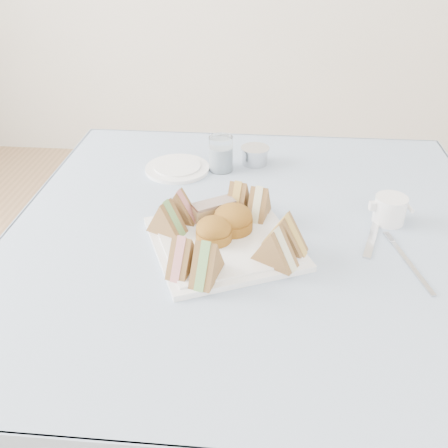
# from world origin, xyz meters

# --- Properties ---
(floor) EXTENTS (4.00, 4.00, 0.00)m
(floor) POSITION_xyz_m (0.00, 0.00, 0.00)
(floor) COLOR #9E7751
(floor) RESTS_ON ground
(table) EXTENTS (0.90, 0.90, 0.74)m
(table) POSITION_xyz_m (0.00, 0.00, 0.37)
(table) COLOR brown
(table) RESTS_ON floor
(tablecloth) EXTENTS (1.02, 1.02, 0.01)m
(tablecloth) POSITION_xyz_m (0.00, 0.00, 0.74)
(tablecloth) COLOR #9CB3D0
(tablecloth) RESTS_ON table
(serving_plate) EXTENTS (0.35, 0.35, 0.01)m
(serving_plate) POSITION_xyz_m (-0.06, -0.07, 0.75)
(serving_plate) COLOR white
(serving_plate) RESTS_ON tablecloth
(sandwich_fl_a) EXTENTS (0.06, 0.09, 0.07)m
(sandwich_fl_a) POSITION_xyz_m (-0.12, -0.17, 0.79)
(sandwich_fl_a) COLOR olive
(sandwich_fl_a) RESTS_ON serving_plate
(sandwich_fl_b) EXTENTS (0.06, 0.09, 0.08)m
(sandwich_fl_b) POSITION_xyz_m (-0.08, -0.18, 0.80)
(sandwich_fl_b) COLOR olive
(sandwich_fl_b) RESTS_ON serving_plate
(sandwich_fr_a) EXTENTS (0.10, 0.07, 0.08)m
(sandwich_fr_a) POSITION_xyz_m (0.06, -0.09, 0.80)
(sandwich_fr_a) COLOR olive
(sandwich_fr_a) RESTS_ON serving_plate
(sandwich_fr_b) EXTENTS (0.09, 0.08, 0.08)m
(sandwich_fr_b) POSITION_xyz_m (0.04, -0.13, 0.80)
(sandwich_fr_b) COLOR olive
(sandwich_fr_b) RESTS_ON serving_plate
(sandwich_bl_a) EXTENTS (0.09, 0.07, 0.07)m
(sandwich_bl_a) POSITION_xyz_m (-0.17, -0.05, 0.79)
(sandwich_bl_a) COLOR olive
(sandwich_bl_a) RESTS_ON serving_plate
(sandwich_bl_b) EXTENTS (0.09, 0.06, 0.07)m
(sandwich_bl_b) POSITION_xyz_m (-0.15, -0.00, 0.79)
(sandwich_bl_b) COLOR olive
(sandwich_bl_b) RESTS_ON serving_plate
(sandwich_br_a) EXTENTS (0.05, 0.09, 0.07)m
(sandwich_br_a) POSITION_xyz_m (0.01, 0.03, 0.79)
(sandwich_br_a) COLOR olive
(sandwich_br_a) RESTS_ON serving_plate
(sandwich_br_b) EXTENTS (0.06, 0.09, 0.07)m
(sandwich_br_b) POSITION_xyz_m (-0.04, 0.05, 0.79)
(sandwich_br_b) COLOR olive
(sandwich_br_b) RESTS_ON serving_plate
(scone_left) EXTENTS (0.09, 0.09, 0.05)m
(scone_left) POSITION_xyz_m (-0.07, -0.07, 0.78)
(scone_left) COLOR brown
(scone_left) RESTS_ON serving_plate
(scone_right) EXTENTS (0.11, 0.11, 0.05)m
(scone_right) POSITION_xyz_m (-0.04, -0.03, 0.78)
(scone_right) COLOR brown
(scone_right) RESTS_ON serving_plate
(pastry_slice) EXTENTS (0.09, 0.08, 0.04)m
(pastry_slice) POSITION_xyz_m (-0.08, 0.01, 0.78)
(pastry_slice) COLOR tan
(pastry_slice) RESTS_ON serving_plate
(side_plate) EXTENTS (0.19, 0.19, 0.01)m
(side_plate) POSITION_xyz_m (-0.20, 0.26, 0.75)
(side_plate) COLOR white
(side_plate) RESTS_ON tablecloth
(water_glass) EXTENTS (0.08, 0.08, 0.09)m
(water_glass) POSITION_xyz_m (-0.09, 0.27, 0.79)
(water_glass) COLOR white
(water_glass) RESTS_ON tablecloth
(tea_strainer) EXTENTS (0.09, 0.09, 0.04)m
(tea_strainer) POSITION_xyz_m (-0.01, 0.31, 0.77)
(tea_strainer) COLOR #B6B7BA
(tea_strainer) RESTS_ON tablecloth
(knife) EXTENTS (0.07, 0.19, 0.00)m
(knife) POSITION_xyz_m (0.25, 0.00, 0.75)
(knife) COLOR #B6B7BA
(knife) RESTS_ON tablecloth
(fork) EXTENTS (0.05, 0.16, 0.00)m
(fork) POSITION_xyz_m (0.30, -0.11, 0.75)
(fork) COLOR #B6B7BA
(fork) RESTS_ON tablecloth
(creamer_jug) EXTENTS (0.08, 0.08, 0.06)m
(creamer_jug) POSITION_xyz_m (0.28, 0.05, 0.78)
(creamer_jug) COLOR white
(creamer_jug) RESTS_ON tablecloth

